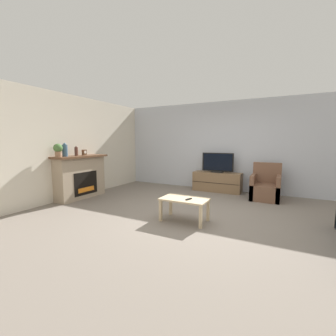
{
  "coord_description": "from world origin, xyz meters",
  "views": [
    {
      "loc": [
        1.54,
        -4.21,
        1.49
      ],
      "look_at": [
        -0.99,
        0.62,
        0.85
      ],
      "focal_mm": 24.0,
      "sensor_mm": 36.0,
      "label": 1
    }
  ],
  "objects_px": {
    "fireplace": "(80,177)",
    "potted_plant": "(58,150)",
    "armchair": "(266,188)",
    "mantel_vase_left": "(65,150)",
    "tv": "(218,163)",
    "mantel_vase_centre_left": "(76,151)",
    "tv_stand": "(217,182)",
    "mantel_clock": "(84,152)",
    "coffee_table": "(184,202)",
    "remote": "(189,199)"
  },
  "relations": [
    {
      "from": "fireplace",
      "to": "potted_plant",
      "type": "bearing_deg",
      "value": -88.46
    },
    {
      "from": "potted_plant",
      "to": "armchair",
      "type": "distance_m",
      "value": 5.25
    },
    {
      "from": "potted_plant",
      "to": "armchair",
      "type": "bearing_deg",
      "value": 32.26
    },
    {
      "from": "mantel_vase_left",
      "to": "tv",
      "type": "xyz_separation_m",
      "value": [
        2.98,
        2.91,
        -0.44
      ]
    },
    {
      "from": "mantel_vase_centre_left",
      "to": "tv_stand",
      "type": "bearing_deg",
      "value": 40.89
    },
    {
      "from": "mantel_clock",
      "to": "tv",
      "type": "xyz_separation_m",
      "value": [
        2.98,
        2.32,
        -0.36
      ]
    },
    {
      "from": "coffee_table",
      "to": "fireplace",
      "type": "bearing_deg",
      "value": 173.7
    },
    {
      "from": "tv",
      "to": "coffee_table",
      "type": "bearing_deg",
      "value": -86.94
    },
    {
      "from": "tv_stand",
      "to": "coffee_table",
      "type": "height_order",
      "value": "tv_stand"
    },
    {
      "from": "fireplace",
      "to": "mantel_clock",
      "type": "xyz_separation_m",
      "value": [
        0.02,
        0.15,
        0.63
      ]
    },
    {
      "from": "mantel_vase_left",
      "to": "remote",
      "type": "xyz_separation_m",
      "value": [
        3.24,
        0.05,
        -0.84
      ]
    },
    {
      "from": "tv_stand",
      "to": "remote",
      "type": "xyz_separation_m",
      "value": [
        0.26,
        -2.86,
        0.16
      ]
    },
    {
      "from": "tv_stand",
      "to": "coffee_table",
      "type": "distance_m",
      "value": 2.82
    },
    {
      "from": "mantel_clock",
      "to": "potted_plant",
      "type": "bearing_deg",
      "value": -90.06
    },
    {
      "from": "tv_stand",
      "to": "coffee_table",
      "type": "bearing_deg",
      "value": -86.94
    },
    {
      "from": "potted_plant",
      "to": "coffee_table",
      "type": "distance_m",
      "value": 3.28
    },
    {
      "from": "mantel_vase_left",
      "to": "remote",
      "type": "distance_m",
      "value": 3.34
    },
    {
      "from": "mantel_clock",
      "to": "remote",
      "type": "bearing_deg",
      "value": -9.49
    },
    {
      "from": "armchair",
      "to": "coffee_table",
      "type": "xyz_separation_m",
      "value": [
        -1.22,
        -2.47,
        0.07
      ]
    },
    {
      "from": "potted_plant",
      "to": "coffee_table",
      "type": "height_order",
      "value": "potted_plant"
    },
    {
      "from": "mantel_vase_left",
      "to": "remote",
      "type": "bearing_deg",
      "value": 0.89
    },
    {
      "from": "coffee_table",
      "to": "potted_plant",
      "type": "bearing_deg",
      "value": -174.88
    },
    {
      "from": "fireplace",
      "to": "mantel_vase_left",
      "type": "xyz_separation_m",
      "value": [
        0.02,
        -0.44,
        0.71
      ]
    },
    {
      "from": "armchair",
      "to": "mantel_vase_left",
      "type": "bearing_deg",
      "value": -149.51
    },
    {
      "from": "mantel_vase_left",
      "to": "mantel_vase_centre_left",
      "type": "height_order",
      "value": "mantel_vase_left"
    },
    {
      "from": "mantel_vase_left",
      "to": "tv",
      "type": "bearing_deg",
      "value": 44.32
    },
    {
      "from": "potted_plant",
      "to": "mantel_vase_centre_left",
      "type": "bearing_deg",
      "value": 90.0
    },
    {
      "from": "mantel_vase_left",
      "to": "coffee_table",
      "type": "height_order",
      "value": "mantel_vase_left"
    },
    {
      "from": "potted_plant",
      "to": "remote",
      "type": "distance_m",
      "value": 3.36
    },
    {
      "from": "remote",
      "to": "tv_stand",
      "type": "bearing_deg",
      "value": 110.99
    },
    {
      "from": "fireplace",
      "to": "mantel_vase_centre_left",
      "type": "distance_m",
      "value": 0.68
    },
    {
      "from": "mantel_vase_centre_left",
      "to": "coffee_table",
      "type": "distance_m",
      "value": 3.26
    },
    {
      "from": "potted_plant",
      "to": "armchair",
      "type": "height_order",
      "value": "potted_plant"
    },
    {
      "from": "fireplace",
      "to": "remote",
      "type": "height_order",
      "value": "fireplace"
    },
    {
      "from": "mantel_clock",
      "to": "potted_plant",
      "type": "distance_m",
      "value": 0.78
    },
    {
      "from": "mantel_clock",
      "to": "coffee_table",
      "type": "relative_size",
      "value": 0.17
    },
    {
      "from": "mantel_vase_centre_left",
      "to": "coffee_table",
      "type": "height_order",
      "value": "mantel_vase_centre_left"
    },
    {
      "from": "mantel_clock",
      "to": "tv_stand",
      "type": "xyz_separation_m",
      "value": [
        2.98,
        2.32,
        -0.92
      ]
    },
    {
      "from": "armchair",
      "to": "tv_stand",
      "type": "bearing_deg",
      "value": 165.68
    },
    {
      "from": "coffee_table",
      "to": "remote",
      "type": "xyz_separation_m",
      "value": [
        0.1,
        -0.05,
        0.08
      ]
    },
    {
      "from": "mantel_vase_left",
      "to": "armchair",
      "type": "height_order",
      "value": "mantel_vase_left"
    },
    {
      "from": "mantel_clock",
      "to": "armchair",
      "type": "bearing_deg",
      "value": 24.37
    },
    {
      "from": "mantel_vase_left",
      "to": "tv_stand",
      "type": "xyz_separation_m",
      "value": [
        2.98,
        2.91,
        -1.0
      ]
    },
    {
      "from": "mantel_vase_centre_left",
      "to": "armchair",
      "type": "bearing_deg",
      "value": 27.13
    },
    {
      "from": "armchair",
      "to": "fireplace",
      "type": "bearing_deg",
      "value": -154.12
    },
    {
      "from": "mantel_vase_left",
      "to": "fireplace",
      "type": "bearing_deg",
      "value": 92.18
    },
    {
      "from": "mantel_clock",
      "to": "fireplace",
      "type": "bearing_deg",
      "value": -96.81
    },
    {
      "from": "mantel_clock",
      "to": "remote",
      "type": "distance_m",
      "value": 3.37
    },
    {
      "from": "coffee_table",
      "to": "armchair",
      "type": "bearing_deg",
      "value": 63.66
    },
    {
      "from": "mantel_vase_left",
      "to": "potted_plant",
      "type": "distance_m",
      "value": 0.19
    }
  ]
}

